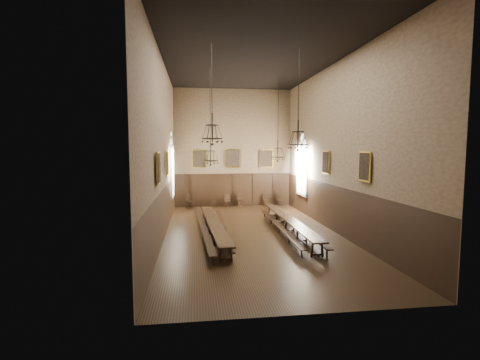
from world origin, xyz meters
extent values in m
cube|color=black|center=(0.00, 0.00, -0.01)|extent=(9.00, 18.00, 0.02)
cube|color=black|center=(0.00, 0.00, 9.01)|extent=(9.00, 18.00, 0.02)
cube|color=#8D7356|center=(0.00, 9.01, 4.50)|extent=(9.00, 0.02, 9.00)
cube|color=#8D7356|center=(0.00, -9.01, 4.50)|extent=(9.00, 0.02, 9.00)
cube|color=#8D7356|center=(-4.51, 0.00, 4.50)|extent=(0.02, 18.00, 9.00)
cube|color=#8D7356|center=(4.51, 0.00, 4.50)|extent=(0.02, 18.00, 9.00)
cube|color=black|center=(-2.00, -0.18, 0.70)|extent=(1.19, 9.42, 0.07)
cube|color=black|center=(2.06, 0.04, 0.71)|extent=(0.70, 9.49, 0.07)
cube|color=black|center=(-2.53, 0.24, 0.46)|extent=(0.84, 10.72, 0.05)
cube|color=black|center=(-1.51, 0.18, 0.41)|extent=(0.35, 9.59, 0.05)
cube|color=black|center=(1.48, 0.03, 0.39)|extent=(0.44, 9.12, 0.05)
cube|color=black|center=(2.52, 0.20, 0.42)|extent=(0.49, 9.82, 0.05)
cube|color=black|center=(-3.40, 8.53, 0.48)|extent=(0.54, 0.54, 0.05)
cube|color=black|center=(-3.40, 8.72, 0.74)|extent=(0.44, 0.14, 0.53)
cube|color=black|center=(-1.58, 8.48, 0.49)|extent=(0.52, 0.52, 0.05)
cube|color=black|center=(-1.58, 8.67, 0.76)|extent=(0.45, 0.11, 0.54)
cube|color=black|center=(-0.47, 8.57, 0.44)|extent=(0.49, 0.49, 0.05)
cube|color=black|center=(-0.47, 8.75, 0.69)|extent=(0.41, 0.12, 0.49)
cube|color=black|center=(0.56, 8.47, 0.47)|extent=(0.48, 0.48, 0.05)
cube|color=black|center=(0.56, 8.65, 0.73)|extent=(0.44, 0.08, 0.52)
cube|color=black|center=(2.55, 8.49, 0.48)|extent=(0.47, 0.47, 0.05)
cube|color=black|center=(2.55, 8.68, 0.74)|extent=(0.45, 0.06, 0.53)
cube|color=black|center=(3.57, 8.53, 0.42)|extent=(0.46, 0.46, 0.05)
cube|color=black|center=(3.57, 8.70, 0.65)|extent=(0.39, 0.11, 0.46)
cylinder|color=black|center=(-2.02, 2.46, 6.93)|extent=(0.03, 0.03, 4.15)
torus|color=black|center=(-2.02, 2.46, 3.76)|extent=(0.88, 0.88, 0.05)
torus|color=black|center=(-2.02, 2.46, 4.33)|extent=(0.56, 0.56, 0.04)
cylinder|color=black|center=(-2.02, 2.46, 4.23)|extent=(0.06, 0.06, 1.24)
cylinder|color=black|center=(2.00, 2.63, 7.00)|extent=(0.03, 0.03, 4.00)
torus|color=black|center=(2.00, 2.63, 3.96)|extent=(0.84, 0.84, 0.05)
torus|color=black|center=(2.00, 2.63, 4.50)|extent=(0.53, 0.53, 0.04)
cylinder|color=black|center=(2.00, 2.63, 4.40)|extent=(0.06, 0.06, 1.19)
cylinder|color=black|center=(-2.15, -2.26, 7.52)|extent=(0.03, 0.03, 2.96)
torus|color=black|center=(-2.15, -2.26, 4.91)|extent=(0.91, 0.91, 0.05)
torus|color=black|center=(-2.15, -2.26, 5.50)|extent=(0.58, 0.58, 0.04)
cylinder|color=black|center=(-2.15, -2.26, 5.40)|extent=(0.06, 0.06, 1.29)
cylinder|color=black|center=(1.79, -2.13, 7.39)|extent=(0.03, 0.03, 3.22)
torus|color=black|center=(1.79, -2.13, 4.65)|extent=(0.92, 0.92, 0.05)
torus|color=black|center=(1.79, -2.13, 5.24)|extent=(0.58, 0.58, 0.04)
cylinder|color=black|center=(1.79, -2.13, 5.14)|extent=(0.06, 0.06, 1.29)
cube|color=gold|center=(-2.60, 8.88, 3.70)|extent=(1.10, 0.12, 1.40)
cube|color=black|center=(-2.60, 8.88, 3.70)|extent=(0.98, 0.02, 1.28)
cube|color=gold|center=(0.00, 8.88, 3.70)|extent=(1.10, 0.12, 1.40)
cube|color=black|center=(0.00, 8.88, 3.70)|extent=(0.98, 0.02, 1.28)
cube|color=gold|center=(2.60, 8.88, 3.70)|extent=(1.10, 0.12, 1.40)
cube|color=black|center=(2.60, 8.88, 3.70)|extent=(0.98, 0.02, 1.28)
cube|color=gold|center=(-4.38, 1.00, 3.70)|extent=(0.12, 1.00, 1.30)
cube|color=black|center=(-4.38, 1.00, 3.70)|extent=(0.02, 0.88, 1.18)
cube|color=gold|center=(-4.38, -3.50, 3.70)|extent=(0.12, 1.00, 1.30)
cube|color=black|center=(-4.38, -3.50, 3.70)|extent=(0.02, 0.88, 1.18)
cube|color=gold|center=(4.38, 1.00, 3.70)|extent=(0.12, 1.00, 1.30)
cube|color=black|center=(4.38, 1.00, 3.70)|extent=(0.02, 0.88, 1.18)
cube|color=gold|center=(4.38, -3.50, 3.70)|extent=(0.12, 1.00, 1.30)
cube|color=black|center=(4.38, -3.50, 3.70)|extent=(0.02, 0.88, 1.18)
camera|label=1|loc=(-2.92, -17.71, 4.48)|focal=26.00mm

